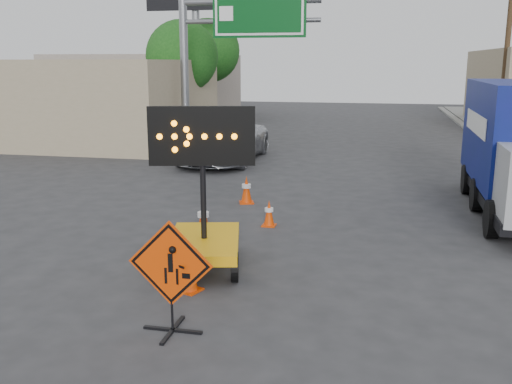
% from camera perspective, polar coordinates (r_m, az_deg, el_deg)
% --- Properties ---
extents(ground, '(100.00, 100.00, 0.00)m').
position_cam_1_polar(ground, '(7.92, -4.33, -16.77)').
color(ground, '#2D2D30').
rests_on(ground, ground).
extents(storefront_left_near, '(14.00, 10.00, 4.00)m').
position_cam_1_polar(storefront_left_near, '(31.09, -19.17, 8.68)').
color(storefront_left_near, tan).
rests_on(storefront_left_near, ground).
extents(storefront_left_far, '(12.00, 10.00, 4.40)m').
position_cam_1_polar(storefront_left_far, '(44.03, -10.84, 10.45)').
color(storefront_left_far, '#A89A8C').
rests_on(storefront_left_far, ground).
extents(highway_gantry, '(6.18, 0.38, 6.90)m').
position_cam_1_polar(highway_gantry, '(25.40, -2.72, 15.50)').
color(highway_gantry, slate).
rests_on(highway_gantry, ground).
extents(utility_pole_far, '(1.80, 0.26, 9.00)m').
position_cam_1_polar(utility_pole_far, '(31.18, 23.83, 13.26)').
color(utility_pole_far, '#46321E').
rests_on(utility_pole_far, ground).
extents(tree_left_near, '(3.71, 3.71, 6.03)m').
position_cam_1_polar(tree_left_near, '(30.28, -7.42, 13.28)').
color(tree_left_near, '#46321E').
rests_on(tree_left_near, ground).
extents(tree_left_far, '(4.10, 4.10, 6.66)m').
position_cam_1_polar(tree_left_far, '(38.21, -4.81, 13.89)').
color(tree_left_far, '#46321E').
rests_on(tree_left_far, ground).
extents(construction_sign, '(1.29, 0.91, 1.71)m').
position_cam_1_polar(construction_sign, '(8.45, -8.52, -8.12)').
color(construction_sign, black).
rests_on(construction_sign, ground).
extents(arrow_board, '(1.95, 2.43, 3.12)m').
position_cam_1_polar(arrow_board, '(11.06, -5.22, -4.09)').
color(arrow_board, '#EEA60D').
rests_on(arrow_board, ground).
extents(pickup_truck, '(2.76, 5.92, 1.64)m').
position_cam_1_polar(pickup_truck, '(22.93, -3.33, 5.13)').
color(pickup_truck, '#B3B5BA').
rests_on(pickup_truck, ground).
extents(cone_a, '(0.47, 0.47, 0.72)m').
position_cam_1_polar(cone_a, '(10.05, -6.67, -7.90)').
color(cone_a, '#E23C04').
rests_on(cone_a, ground).
extents(cone_b, '(0.45, 0.45, 0.81)m').
position_cam_1_polar(cone_b, '(13.09, -5.29, -2.70)').
color(cone_b, '#E23C04').
rests_on(cone_b, ground).
extents(cone_c, '(0.34, 0.34, 0.64)m').
position_cam_1_polar(cone_c, '(13.86, 1.31, -2.12)').
color(cone_c, '#E23C04').
rests_on(cone_c, ground).
extents(cone_d, '(0.50, 0.50, 0.78)m').
position_cam_1_polar(cone_d, '(16.09, -0.96, 0.24)').
color(cone_d, '#E23C04').
rests_on(cone_d, ground).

